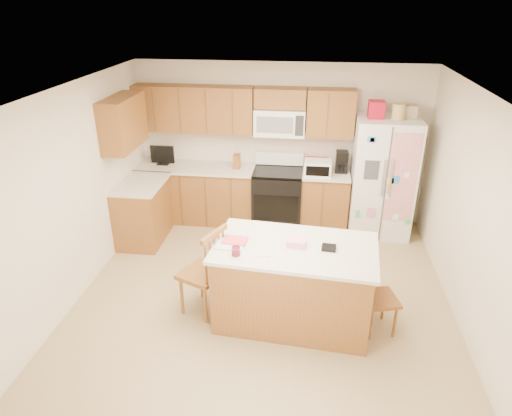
# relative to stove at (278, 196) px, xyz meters

# --- Properties ---
(ground) EXTENTS (4.50, 4.50, 0.00)m
(ground) POSITION_rel_stove_xyz_m (0.00, -1.94, -0.47)
(ground) COLOR #887352
(ground) RESTS_ON ground
(room_shell) EXTENTS (4.60, 4.60, 2.52)m
(room_shell) POSITION_rel_stove_xyz_m (0.00, -1.94, 0.97)
(room_shell) COLOR beige
(room_shell) RESTS_ON ground
(cabinetry) EXTENTS (3.36, 1.56, 2.15)m
(cabinetry) POSITION_rel_stove_xyz_m (-0.98, -0.15, 0.44)
(cabinetry) COLOR brown
(cabinetry) RESTS_ON ground
(stove) EXTENTS (0.76, 0.65, 1.13)m
(stove) POSITION_rel_stove_xyz_m (0.00, 0.00, 0.00)
(stove) COLOR black
(stove) RESTS_ON ground
(refrigerator) EXTENTS (0.90, 0.79, 2.04)m
(refrigerator) POSITION_rel_stove_xyz_m (1.57, -0.06, 0.45)
(refrigerator) COLOR white
(refrigerator) RESTS_ON ground
(island) EXTENTS (1.82, 1.16, 1.04)m
(island) POSITION_rel_stove_xyz_m (0.38, -2.38, 0.01)
(island) COLOR brown
(island) RESTS_ON ground
(windsor_chair_left) EXTENTS (0.60, 0.61, 1.09)m
(windsor_chair_left) POSITION_rel_stove_xyz_m (-0.64, -2.36, 0.04)
(windsor_chair_left) COLOR brown
(windsor_chair_left) RESTS_ON ground
(windsor_chair_back) EXTENTS (0.46, 0.45, 0.87)m
(windsor_chair_back) POSITION_rel_stove_xyz_m (0.40, -1.80, -0.06)
(windsor_chair_back) COLOR brown
(windsor_chair_back) RESTS_ON ground
(windsor_chair_right) EXTENTS (0.45, 0.46, 0.88)m
(windsor_chair_right) POSITION_rel_stove_xyz_m (1.29, -2.45, -0.06)
(windsor_chair_right) COLOR brown
(windsor_chair_right) RESTS_ON ground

